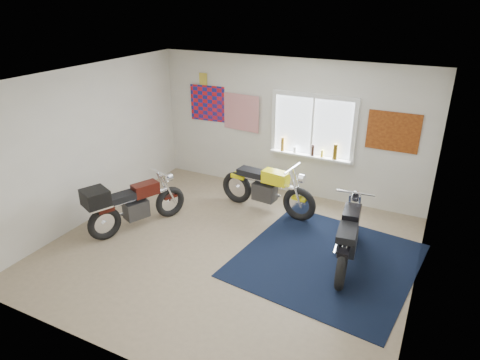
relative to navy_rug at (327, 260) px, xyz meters
The scene contains 10 objects.
ground 1.54m from the navy_rug, 165.18° to the right, with size 5.50×5.50×0.00m, color #9E896B.
room_shell 2.24m from the navy_rug, 165.18° to the right, with size 5.50×5.50×5.50m.
navy_rug is the anchor object (origin of this frame).
window_assembly 2.67m from the navy_rug, 115.41° to the left, with size 1.66×0.17×1.26m.
oil_bottles 2.43m from the navy_rug, 114.47° to the left, with size 1.14×0.09×0.30m.
flag_display 4.52m from the navy_rug, 148.35° to the left, with size 1.60×0.10×1.17m.
triumph_poster 2.64m from the navy_rug, 77.46° to the left, with size 0.90×0.03×0.70m, color #A54C14.
yellow_triumph 1.91m from the navy_rug, 143.45° to the left, with size 1.97×0.59×0.99m.
black_chrome_bike 0.50m from the navy_rug, 19.36° to the left, with size 0.58×1.90×0.97m.
maroon_tourer 3.38m from the navy_rug, 169.97° to the right, with size 0.99×1.77×0.93m.
Camera 1 is at (2.75, -5.15, 3.79)m, focal length 32.00 mm.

